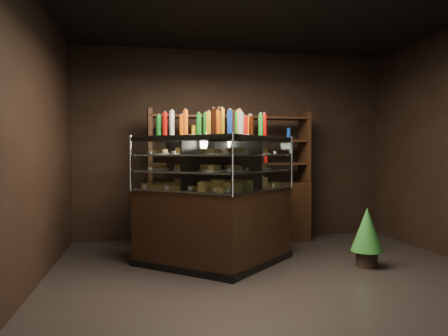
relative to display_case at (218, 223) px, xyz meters
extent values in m
plane|color=black|center=(0.54, -0.74, -0.52)|extent=(5.00, 5.00, 0.00)
cube|color=black|center=(0.54, 1.76, 0.98)|extent=(5.00, 0.02, 3.00)
cube|color=black|center=(0.54, -3.24, 0.98)|extent=(5.00, 0.02, 3.00)
cube|color=black|center=(-1.96, -0.74, 0.98)|extent=(0.02, 5.00, 3.00)
cube|color=black|center=(0.27, 0.01, -0.06)|extent=(1.49, 1.50, 0.92)
cube|color=black|center=(0.27, 0.01, -0.48)|extent=(1.53, 1.54, 0.08)
cube|color=black|center=(0.27, 0.01, 1.01)|extent=(1.49, 1.50, 0.06)
cube|color=silver|center=(0.27, 0.01, 0.41)|extent=(1.41, 1.42, 0.02)
cube|color=silver|center=(0.27, 0.01, 0.62)|extent=(1.41, 1.42, 0.02)
cube|color=silver|center=(0.27, 0.01, 0.82)|extent=(1.41, 1.42, 0.02)
cube|color=white|center=(0.53, -0.24, 0.72)|extent=(0.99, 1.01, 0.65)
cylinder|color=silver|center=(1.01, 0.27, 0.72)|extent=(0.03, 0.03, 0.67)
cylinder|color=silver|center=(0.03, -0.74, 0.72)|extent=(0.03, 0.03, 0.67)
cube|color=black|center=(-0.27, -0.01, -0.06)|extent=(1.52, 1.45, 0.92)
cube|color=black|center=(-0.27, -0.01, -0.48)|extent=(1.57, 1.50, 0.08)
cube|color=black|center=(-0.27, -0.01, 1.01)|extent=(1.52, 1.45, 0.06)
cube|color=silver|center=(-0.27, -0.01, 0.41)|extent=(1.44, 1.37, 0.02)
cube|color=silver|center=(-0.27, -0.01, 0.62)|extent=(1.44, 1.37, 0.02)
cube|color=silver|center=(-0.27, -0.01, 0.82)|extent=(1.44, 1.37, 0.02)
cube|color=white|center=(-0.51, -0.28, 0.72)|extent=(1.07, 0.93, 0.65)
cylinder|color=silver|center=(0.03, -0.74, 0.72)|extent=(0.03, 0.03, 0.67)
cylinder|color=silver|center=(-1.03, 0.18, 0.72)|extent=(0.03, 0.03, 0.67)
cube|color=gold|center=(-0.12, -0.43, 0.44)|extent=(0.19, 0.19, 0.06)
cube|color=gold|center=(0.00, -0.31, 0.44)|extent=(0.19, 0.19, 0.06)
cube|color=gold|center=(0.12, -0.19, 0.44)|extent=(0.19, 0.19, 0.06)
cube|color=gold|center=(0.24, -0.07, 0.44)|extent=(0.19, 0.19, 0.06)
cube|color=gold|center=(0.36, 0.05, 0.44)|extent=(0.19, 0.19, 0.06)
cube|color=gold|center=(0.47, 0.17, 0.44)|extent=(0.19, 0.19, 0.06)
cube|color=gold|center=(0.59, 0.29, 0.44)|extent=(0.19, 0.19, 0.06)
cube|color=gold|center=(0.71, 0.41, 0.44)|extent=(0.19, 0.19, 0.06)
cylinder|color=white|center=(-0.10, -0.37, 0.64)|extent=(0.24, 0.24, 0.02)
cube|color=gold|center=(-0.10, -0.37, 0.67)|extent=(0.18, 0.18, 0.05)
cylinder|color=white|center=(0.15, -0.11, 0.64)|extent=(0.24, 0.24, 0.02)
cube|color=gold|center=(0.15, -0.11, 0.67)|extent=(0.18, 0.18, 0.05)
cylinder|color=white|center=(0.40, 0.14, 0.64)|extent=(0.24, 0.24, 0.02)
cube|color=gold|center=(0.40, 0.14, 0.67)|extent=(0.18, 0.18, 0.05)
cylinder|color=white|center=(0.64, 0.40, 0.64)|extent=(0.24, 0.24, 0.02)
cube|color=gold|center=(0.64, 0.40, 0.67)|extent=(0.18, 0.18, 0.05)
cylinder|color=white|center=(-0.10, -0.37, 0.83)|extent=(0.24, 0.24, 0.02)
cube|color=gold|center=(-0.10, -0.37, 0.87)|extent=(0.18, 0.18, 0.05)
cylinder|color=white|center=(0.15, -0.11, 0.83)|extent=(0.24, 0.24, 0.02)
cube|color=gold|center=(0.15, -0.11, 0.87)|extent=(0.18, 0.18, 0.05)
cylinder|color=white|center=(0.40, 0.14, 0.83)|extent=(0.24, 0.24, 0.02)
cube|color=gold|center=(0.40, 0.14, 0.87)|extent=(0.18, 0.18, 0.05)
cylinder|color=white|center=(0.64, 0.40, 0.83)|extent=(0.24, 0.24, 0.02)
cube|color=gold|center=(0.64, 0.40, 0.87)|extent=(0.18, 0.18, 0.05)
cube|color=gold|center=(-0.74, 0.35, 0.44)|extent=(0.20, 0.19, 0.06)
cube|color=gold|center=(-0.61, 0.24, 0.44)|extent=(0.20, 0.19, 0.06)
cube|color=gold|center=(-0.49, 0.13, 0.44)|extent=(0.20, 0.19, 0.06)
cube|color=gold|center=(-0.36, 0.02, 0.44)|extent=(0.20, 0.19, 0.06)
cube|color=gold|center=(-0.23, -0.09, 0.44)|extent=(0.20, 0.19, 0.06)
cube|color=gold|center=(-0.10, -0.20, 0.44)|extent=(0.20, 0.19, 0.06)
cube|color=gold|center=(0.02, -0.31, 0.44)|extent=(0.20, 0.19, 0.06)
cube|color=gold|center=(0.15, -0.42, 0.44)|extent=(0.20, 0.19, 0.06)
cylinder|color=white|center=(-0.68, 0.34, 0.64)|extent=(0.24, 0.24, 0.02)
cube|color=gold|center=(-0.68, 0.34, 0.67)|extent=(0.18, 0.17, 0.05)
cylinder|color=white|center=(-0.41, 0.11, 0.64)|extent=(0.24, 0.24, 0.02)
cube|color=gold|center=(-0.41, 0.11, 0.67)|extent=(0.18, 0.17, 0.05)
cylinder|color=white|center=(-0.14, -0.13, 0.64)|extent=(0.24, 0.24, 0.02)
cube|color=gold|center=(-0.14, -0.13, 0.67)|extent=(0.18, 0.17, 0.05)
cylinder|color=white|center=(0.13, -0.36, 0.64)|extent=(0.24, 0.24, 0.02)
cube|color=gold|center=(0.13, -0.36, 0.67)|extent=(0.18, 0.17, 0.05)
cylinder|color=white|center=(-0.68, 0.34, 0.83)|extent=(0.24, 0.24, 0.02)
cube|color=gold|center=(-0.68, 0.34, 0.87)|extent=(0.18, 0.17, 0.05)
cylinder|color=white|center=(-0.41, 0.11, 0.83)|extent=(0.24, 0.24, 0.02)
cube|color=gold|center=(-0.41, 0.11, 0.87)|extent=(0.18, 0.17, 0.05)
cylinder|color=white|center=(-0.14, -0.13, 0.83)|extent=(0.24, 0.24, 0.02)
cube|color=gold|center=(-0.14, -0.13, 0.87)|extent=(0.18, 0.17, 0.05)
cylinder|color=white|center=(0.13, -0.36, 0.83)|extent=(0.24, 0.24, 0.02)
cube|color=gold|center=(0.13, -0.36, 0.87)|extent=(0.18, 0.17, 0.05)
cylinder|color=#B20C0A|center=(-0.14, -0.41, 1.18)|extent=(0.06, 0.06, 0.28)
cylinder|color=silver|center=(-0.14, -0.41, 1.33)|extent=(0.03, 0.03, 0.02)
cylinder|color=#D8590A|center=(-0.06, -0.32, 1.18)|extent=(0.06, 0.06, 0.28)
cylinder|color=silver|center=(-0.06, -0.32, 1.33)|extent=(0.03, 0.03, 0.02)
cylinder|color=black|center=(0.02, -0.24, 1.18)|extent=(0.06, 0.06, 0.28)
cylinder|color=silver|center=(0.02, -0.24, 1.33)|extent=(0.03, 0.03, 0.02)
cylinder|color=silver|center=(0.11, -0.16, 1.18)|extent=(0.06, 0.06, 0.28)
cylinder|color=silver|center=(0.11, -0.16, 1.33)|extent=(0.03, 0.03, 0.02)
cylinder|color=#0F38B2|center=(0.19, -0.07, 1.18)|extent=(0.06, 0.06, 0.28)
cylinder|color=silver|center=(0.19, -0.07, 1.33)|extent=(0.03, 0.03, 0.02)
cylinder|color=#147223|center=(0.27, 0.01, 1.18)|extent=(0.06, 0.06, 0.28)
cylinder|color=silver|center=(0.27, 0.01, 1.33)|extent=(0.03, 0.03, 0.02)
cylinder|color=yellow|center=(0.35, 0.10, 1.18)|extent=(0.06, 0.06, 0.28)
cylinder|color=silver|center=(0.35, 0.10, 1.33)|extent=(0.03, 0.03, 0.02)
cylinder|color=#B20C0A|center=(0.44, 0.18, 1.18)|extent=(0.06, 0.06, 0.28)
cylinder|color=silver|center=(0.44, 0.18, 1.33)|extent=(0.03, 0.03, 0.02)
cylinder|color=#D8590A|center=(0.52, 0.27, 1.18)|extent=(0.06, 0.06, 0.28)
cylinder|color=silver|center=(0.52, 0.27, 1.33)|extent=(0.03, 0.03, 0.02)
cylinder|color=black|center=(0.60, 0.35, 1.18)|extent=(0.06, 0.06, 0.28)
cylinder|color=silver|center=(0.60, 0.35, 1.33)|extent=(0.03, 0.03, 0.02)
cylinder|color=silver|center=(0.68, 0.44, 1.18)|extent=(0.06, 0.06, 0.28)
cylinder|color=silver|center=(0.68, 0.44, 1.33)|extent=(0.03, 0.03, 0.02)
cylinder|color=#B20C0A|center=(-0.72, 0.38, 1.18)|extent=(0.06, 0.06, 0.28)
cylinder|color=silver|center=(-0.72, 0.38, 1.33)|extent=(0.03, 0.03, 0.02)
cylinder|color=#D8590A|center=(-0.63, 0.30, 1.18)|extent=(0.06, 0.06, 0.28)
cylinder|color=silver|center=(-0.63, 0.30, 1.33)|extent=(0.03, 0.03, 0.02)
cylinder|color=black|center=(-0.54, 0.22, 1.18)|extent=(0.06, 0.06, 0.28)
cylinder|color=silver|center=(-0.54, 0.22, 1.33)|extent=(0.03, 0.03, 0.02)
cylinder|color=silver|center=(-0.45, 0.15, 1.18)|extent=(0.06, 0.06, 0.28)
cylinder|color=silver|center=(-0.45, 0.15, 1.33)|extent=(0.03, 0.03, 0.02)
cylinder|color=#0F38B2|center=(-0.36, 0.07, 1.18)|extent=(0.06, 0.06, 0.28)
cylinder|color=silver|center=(-0.36, 0.07, 1.33)|extent=(0.03, 0.03, 0.02)
cylinder|color=#147223|center=(-0.27, -0.01, 1.18)|extent=(0.06, 0.06, 0.28)
cylinder|color=silver|center=(-0.27, -0.01, 1.33)|extent=(0.03, 0.03, 0.02)
cylinder|color=yellow|center=(-0.18, -0.09, 1.18)|extent=(0.06, 0.06, 0.28)
cylinder|color=silver|center=(-0.18, -0.09, 1.33)|extent=(0.03, 0.03, 0.02)
cylinder|color=#B20C0A|center=(-0.09, -0.16, 1.18)|extent=(0.06, 0.06, 0.28)
cylinder|color=silver|center=(-0.09, -0.16, 1.33)|extent=(0.03, 0.03, 0.02)
cylinder|color=#D8590A|center=(0.00, -0.24, 1.18)|extent=(0.06, 0.06, 0.28)
cylinder|color=silver|center=(0.00, -0.24, 1.33)|extent=(0.03, 0.03, 0.02)
cylinder|color=black|center=(0.09, -0.32, 1.18)|extent=(0.06, 0.06, 0.28)
cylinder|color=silver|center=(0.09, -0.32, 1.33)|extent=(0.03, 0.03, 0.02)
cylinder|color=silver|center=(0.18, -0.40, 1.18)|extent=(0.06, 0.06, 0.28)
cylinder|color=silver|center=(0.18, -0.40, 1.33)|extent=(0.03, 0.03, 0.02)
cylinder|color=black|center=(1.75, -0.36, -0.43)|extent=(0.25, 0.25, 0.19)
cone|color=#185626|center=(1.75, -0.36, -0.07)|extent=(0.38, 0.38, 0.52)
cone|color=#185626|center=(1.75, -0.36, 0.10)|extent=(0.29, 0.29, 0.37)
cube|color=black|center=(0.41, 1.31, -0.07)|extent=(2.48, 0.54, 0.90)
cube|color=black|center=(-0.79, 1.25, 0.93)|extent=(0.08, 0.38, 1.10)
cube|color=black|center=(0.41, 1.31, 0.93)|extent=(0.08, 0.38, 1.10)
cube|color=black|center=(1.61, 1.37, 0.93)|extent=(0.08, 0.38, 1.10)
cube|color=black|center=(0.41, 1.31, 0.68)|extent=(2.43, 0.50, 0.03)
cube|color=black|center=(0.41, 1.31, 1.03)|extent=(2.43, 0.50, 0.03)
cube|color=black|center=(0.41, 1.31, 1.38)|extent=(2.43, 0.50, 0.03)
cylinder|color=#B20C0A|center=(-0.53, 1.26, 0.80)|extent=(0.06, 0.06, 0.22)
cylinder|color=#D8590A|center=(-0.16, 1.28, 0.80)|extent=(0.06, 0.06, 0.22)
cylinder|color=black|center=(0.22, 1.30, 0.80)|extent=(0.06, 0.06, 0.22)
cylinder|color=silver|center=(0.59, 1.32, 0.80)|extent=(0.06, 0.06, 0.22)
cylinder|color=#0F38B2|center=(0.97, 1.33, 0.80)|extent=(0.06, 0.06, 0.22)
cylinder|color=#147223|center=(1.34, 1.35, 0.80)|extent=(0.06, 0.06, 0.22)
camera|label=1|loc=(-0.86, -5.16, 0.85)|focal=35.00mm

